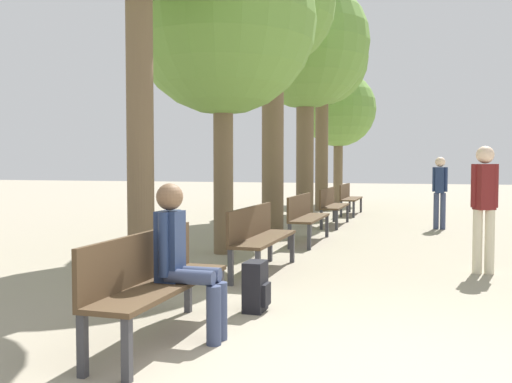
{
  "coord_description": "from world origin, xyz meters",
  "views": [
    {
      "loc": [
        0.21,
        -3.86,
        1.45
      ],
      "look_at": [
        -2.73,
        5.92,
        0.97
      ],
      "focal_mm": 40.0,
      "sensor_mm": 36.0,
      "label": 1
    }
  ],
  "objects_px": {
    "tree_row_5": "(338,110)",
    "person_seated": "(183,256)",
    "bench_row_2": "(305,214)",
    "tree_row_3": "(305,46)",
    "bench_row_1": "(259,233)",
    "pedestrian_mid": "(484,201)",
    "bench_row_0": "(154,276)",
    "backpack": "(256,287)",
    "tree_row_1": "(223,22)",
    "pedestrian_near": "(440,188)",
    "bench_row_3": "(332,203)",
    "tree_row_2": "(273,10)",
    "tree_row_4": "(322,61)",
    "bench_row_4": "(349,196)"
  },
  "relations": [
    {
      "from": "tree_row_5",
      "to": "person_seated",
      "type": "height_order",
      "value": "tree_row_5"
    },
    {
      "from": "bench_row_2",
      "to": "tree_row_3",
      "type": "bearing_deg",
      "value": 101.9
    },
    {
      "from": "tree_row_3",
      "to": "tree_row_5",
      "type": "xyz_separation_m",
      "value": [
        0.0,
        6.03,
        -1.16
      ]
    },
    {
      "from": "bench_row_1",
      "to": "pedestrian_mid",
      "type": "xyz_separation_m",
      "value": [
        2.88,
        0.78,
        0.43
      ]
    },
    {
      "from": "bench_row_0",
      "to": "backpack",
      "type": "xyz_separation_m",
      "value": [
        0.55,
        1.12,
        -0.29
      ]
    },
    {
      "from": "tree_row_1",
      "to": "pedestrian_near",
      "type": "xyz_separation_m",
      "value": [
        3.45,
        4.63,
        -2.81
      ]
    },
    {
      "from": "bench_row_1",
      "to": "tree_row_1",
      "type": "xyz_separation_m",
      "value": [
        -1.01,
        1.42,
        3.2
      ]
    },
    {
      "from": "bench_row_3",
      "to": "person_seated",
      "type": "xyz_separation_m",
      "value": [
        0.23,
        -9.1,
        0.16
      ]
    },
    {
      "from": "bench_row_0",
      "to": "tree_row_5",
      "type": "distance_m",
      "value": 17.25
    },
    {
      "from": "bench_row_0",
      "to": "bench_row_1",
      "type": "bearing_deg",
      "value": 90.0
    },
    {
      "from": "tree_row_5",
      "to": "person_seated",
      "type": "relative_size",
      "value": 3.76
    },
    {
      "from": "tree_row_2",
      "to": "backpack",
      "type": "distance_m",
      "value": 8.01
    },
    {
      "from": "pedestrian_mid",
      "to": "bench_row_3",
      "type": "bearing_deg",
      "value": 118.36
    },
    {
      "from": "tree_row_3",
      "to": "tree_row_4",
      "type": "bearing_deg",
      "value": 90.0
    },
    {
      "from": "bench_row_0",
      "to": "person_seated",
      "type": "height_order",
      "value": "person_seated"
    },
    {
      "from": "pedestrian_mid",
      "to": "bench_row_4",
      "type": "bearing_deg",
      "value": 108.94
    },
    {
      "from": "bench_row_1",
      "to": "bench_row_2",
      "type": "distance_m",
      "value": 3.06
    },
    {
      "from": "bench_row_2",
      "to": "pedestrian_mid",
      "type": "relative_size",
      "value": 1.11
    },
    {
      "from": "bench_row_1",
      "to": "tree_row_4",
      "type": "height_order",
      "value": "tree_row_4"
    },
    {
      "from": "bench_row_2",
      "to": "bench_row_4",
      "type": "height_order",
      "value": "same"
    },
    {
      "from": "bench_row_4",
      "to": "tree_row_2",
      "type": "relative_size",
      "value": 0.31
    },
    {
      "from": "bench_row_1",
      "to": "pedestrian_near",
      "type": "relative_size",
      "value": 1.16
    },
    {
      "from": "tree_row_4",
      "to": "person_seated",
      "type": "distance_m",
      "value": 14.04
    },
    {
      "from": "bench_row_3",
      "to": "bench_row_4",
      "type": "xyz_separation_m",
      "value": [
        0.0,
        3.06,
        0.0
      ]
    },
    {
      "from": "backpack",
      "to": "bench_row_3",
      "type": "bearing_deg",
      "value": 93.87
    },
    {
      "from": "bench_row_1",
      "to": "backpack",
      "type": "distance_m",
      "value": 2.04
    },
    {
      "from": "bench_row_2",
      "to": "tree_row_1",
      "type": "bearing_deg",
      "value": -121.7
    },
    {
      "from": "person_seated",
      "to": "pedestrian_near",
      "type": "height_order",
      "value": "pedestrian_near"
    },
    {
      "from": "bench_row_1",
      "to": "person_seated",
      "type": "xyz_separation_m",
      "value": [
        0.23,
        -2.97,
        0.16
      ]
    },
    {
      "from": "bench_row_1",
      "to": "tree_row_1",
      "type": "distance_m",
      "value": 3.64
    },
    {
      "from": "bench_row_4",
      "to": "tree_row_4",
      "type": "bearing_deg",
      "value": 129.0
    },
    {
      "from": "tree_row_4",
      "to": "backpack",
      "type": "xyz_separation_m",
      "value": [
        1.56,
        -12.39,
        -4.42
      ]
    },
    {
      "from": "bench_row_4",
      "to": "backpack",
      "type": "xyz_separation_m",
      "value": [
        0.55,
        -11.14,
        -0.29
      ]
    },
    {
      "from": "person_seated",
      "to": "bench_row_0",
      "type": "bearing_deg",
      "value": -158.08
    },
    {
      "from": "bench_row_1",
      "to": "bench_row_2",
      "type": "bearing_deg",
      "value": 90.0
    },
    {
      "from": "tree_row_2",
      "to": "tree_row_3",
      "type": "distance_m",
      "value": 3.37
    },
    {
      "from": "bench_row_0",
      "to": "bench_row_4",
      "type": "bearing_deg",
      "value": 90.0
    },
    {
      "from": "bench_row_1",
      "to": "pedestrian_mid",
      "type": "height_order",
      "value": "pedestrian_mid"
    },
    {
      "from": "pedestrian_mid",
      "to": "tree_row_2",
      "type": "bearing_deg",
      "value": 136.26
    },
    {
      "from": "tree_row_4",
      "to": "tree_row_5",
      "type": "bearing_deg",
      "value": 90.0
    },
    {
      "from": "bench_row_3",
      "to": "pedestrian_mid",
      "type": "xyz_separation_m",
      "value": [
        2.88,
        -5.34,
        0.43
      ]
    },
    {
      "from": "tree_row_2",
      "to": "person_seated",
      "type": "distance_m",
      "value": 8.58
    },
    {
      "from": "bench_row_0",
      "to": "pedestrian_mid",
      "type": "height_order",
      "value": "pedestrian_mid"
    },
    {
      "from": "tree_row_5",
      "to": "bench_row_0",
      "type": "bearing_deg",
      "value": -86.58
    },
    {
      "from": "person_seated",
      "to": "pedestrian_mid",
      "type": "distance_m",
      "value": 4.61
    },
    {
      "from": "bench_row_1",
      "to": "tree_row_3",
      "type": "height_order",
      "value": "tree_row_3"
    },
    {
      "from": "bench_row_2",
      "to": "person_seated",
      "type": "height_order",
      "value": "person_seated"
    },
    {
      "from": "pedestrian_mid",
      "to": "pedestrian_near",
      "type": "bearing_deg",
      "value": 94.87
    },
    {
      "from": "tree_row_4",
      "to": "person_seated",
      "type": "xyz_separation_m",
      "value": [
        1.24,
        -13.42,
        -3.96
      ]
    },
    {
      "from": "tree_row_5",
      "to": "backpack",
      "type": "xyz_separation_m",
      "value": [
        1.56,
        -15.86,
        -3.22
      ]
    }
  ]
}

